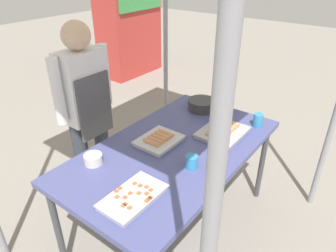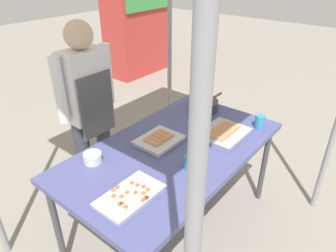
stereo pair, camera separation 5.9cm
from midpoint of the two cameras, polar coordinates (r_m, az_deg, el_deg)
The scene contains 11 objects.
ground_plane at distance 2.60m, azimuth 1.58°, elevation -17.92°, with size 18.00×18.00×0.00m, color gray.
stall_table at distance 2.15m, azimuth 1.83°, elevation -5.15°, with size 1.60×0.90×0.75m.
tray_grilled_sausages at distance 2.16m, azimuth -0.87°, elevation -2.58°, with size 0.31×0.25×0.06m.
tray_meat_skewers at distance 1.71m, azimuth -6.04°, elevation -12.80°, with size 0.37×0.21×0.04m.
tray_pork_links at distance 2.28m, azimuth 10.98°, elevation -1.22°, with size 0.36×0.29×0.06m.
cooking_wok at distance 2.63m, azimuth 7.35°, elevation 3.94°, with size 0.40×0.24×0.09m.
condiment_bowl at distance 2.01m, azimuth -12.94°, elevation -5.74°, with size 0.12×0.12×0.06m, color silver.
drink_cup_near_edge at distance 1.91m, azimuth 5.01°, elevation -6.69°, with size 0.08×0.08×0.08m, color #338CBF.
drink_cup_by_wok at distance 2.44m, azimuth 17.28°, elevation 0.77°, with size 0.07×0.07×0.10m, color #338CBF.
vendor_woman at distance 2.47m, azimuth -13.89°, elevation 4.12°, with size 0.52×0.22×1.52m.
neighbor_stall_right at distance 5.62m, azimuth -5.62°, elevation 17.83°, with size 1.09×0.59×1.61m.
Camera 2 is at (-1.40, -1.09, 1.91)m, focal length 32.95 mm.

